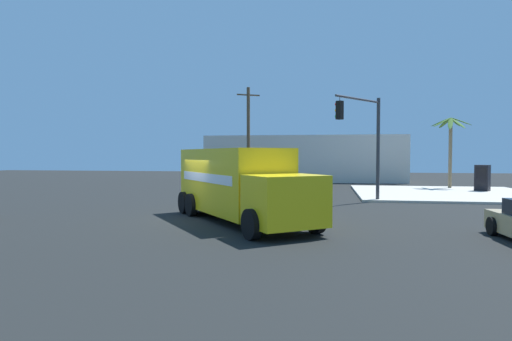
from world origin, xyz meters
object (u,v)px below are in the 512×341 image
at_px(delivery_truck, 239,184).
at_px(palm_tree_far, 450,139).
at_px(utility_pole, 248,134).
at_px(vending_machine_red, 482,178).
at_px(traffic_light_primary, 365,132).

distance_m(delivery_truck, palm_tree_far, 22.68).
distance_m(palm_tree_far, utility_pole, 17.01).
bearing_deg(delivery_truck, vending_machine_red, 47.44).
bearing_deg(utility_pole, vending_machine_red, -19.20).
bearing_deg(delivery_truck, utility_pole, 99.29).
height_order(delivery_truck, vending_machine_red, delivery_truck).
xyz_separation_m(palm_tree_far, utility_pole, (-16.60, 3.65, 0.64)).
distance_m(traffic_light_primary, vending_machine_red, 12.45).
bearing_deg(delivery_truck, palm_tree_far, 54.82).
xyz_separation_m(vending_machine_red, palm_tree_far, (-1.49, 2.65, 2.89)).
height_order(delivery_truck, traffic_light_primary, traffic_light_primary).
distance_m(delivery_truck, vending_machine_red, 21.43).
xyz_separation_m(delivery_truck, vending_machine_red, (14.49, 15.78, -0.48)).
bearing_deg(palm_tree_far, traffic_light_primary, -124.04).
height_order(traffic_light_primary, utility_pole, utility_pole).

